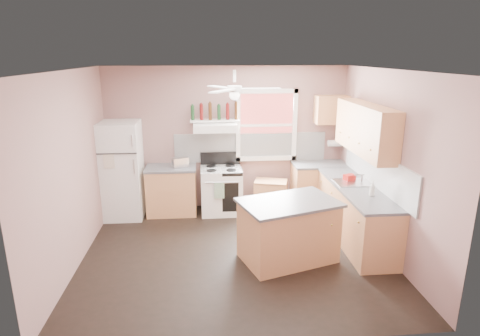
{
  "coord_description": "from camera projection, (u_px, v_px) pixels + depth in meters",
  "views": [
    {
      "loc": [
        -0.41,
        -5.48,
        2.91
      ],
      "look_at": [
        0.1,
        0.3,
        1.25
      ],
      "focal_mm": 30.0,
      "sensor_mm": 36.0,
      "label": 1
    }
  ],
  "objects": [
    {
      "name": "refrigerator",
      "position": [
        121.0,
        170.0,
        7.23
      ],
      "size": [
        0.75,
        0.73,
        1.76
      ],
      "primitive_type": "cube",
      "rotation": [
        0.0,
        0.0,
        -0.0
      ],
      "color": "white",
      "rests_on": "floor"
    },
    {
      "name": "backsplash_right",
      "position": [
        377.0,
        169.0,
        6.23
      ],
      "size": [
        0.03,
        2.6,
        0.55
      ],
      "primitive_type": "cube",
      "color": "white",
      "rests_on": "wall_right"
    },
    {
      "name": "red_caddy",
      "position": [
        349.0,
        178.0,
        6.57
      ],
      "size": [
        0.21,
        0.18,
        0.1
      ],
      "primitive_type": "cube",
      "rotation": [
        0.0,
        0.0,
        0.39
      ],
      "color": "#A7130E",
      "rests_on": "counter_right"
    },
    {
      "name": "range_hood",
      "position": [
        215.0,
        127.0,
        7.29
      ],
      "size": [
        0.78,
        0.5,
        0.14
      ],
      "primitive_type": "cube",
      "color": "white",
      "rests_on": "wall_back"
    },
    {
      "name": "wall_back",
      "position": [
        227.0,
        138.0,
        7.65
      ],
      "size": [
        4.5,
        0.05,
        2.7
      ],
      "primitive_type": "cube",
      "color": "#87625D",
      "rests_on": "ground"
    },
    {
      "name": "backsplash_back",
      "position": [
        250.0,
        147.0,
        7.69
      ],
      "size": [
        2.9,
        0.03,
        0.55
      ],
      "primitive_type": "cube",
      "color": "white",
      "rests_on": "wall_back"
    },
    {
      "name": "cart",
      "position": [
        271.0,
        196.0,
        7.63
      ],
      "size": [
        0.68,
        0.55,
        0.6
      ],
      "primitive_type": "cube",
      "rotation": [
        0.0,
        0.0,
        -0.27
      ],
      "color": "#BD824F",
      "rests_on": "floor"
    },
    {
      "name": "island",
      "position": [
        288.0,
        232.0,
        5.79
      ],
      "size": [
        1.46,
        1.16,
        0.86
      ],
      "primitive_type": "cube",
      "rotation": [
        0.0,
        0.0,
        0.32
      ],
      "color": "#BD824F",
      "rests_on": "floor"
    },
    {
      "name": "counter_left",
      "position": [
        171.0,
        168.0,
        7.38
      ],
      "size": [
        0.92,
        0.62,
        0.04
      ],
      "primitive_type": "cube",
      "color": "#4D4D4F",
      "rests_on": "base_cabinet_left"
    },
    {
      "name": "paper_towel",
      "position": [
        335.0,
        143.0,
        7.69
      ],
      "size": [
        0.26,
        0.12,
        0.12
      ],
      "primitive_type": "cylinder",
      "rotation": [
        0.0,
        1.57,
        0.0
      ],
      "color": "white",
      "rests_on": "wall_back"
    },
    {
      "name": "base_cabinet_corner",
      "position": [
        319.0,
        187.0,
        7.74
      ],
      "size": [
        1.0,
        0.6,
        0.86
      ],
      "primitive_type": "cube",
      "color": "#BD824F",
      "rests_on": "floor"
    },
    {
      "name": "island_top",
      "position": [
        289.0,
        203.0,
        5.66
      ],
      "size": [
        1.56,
        1.26,
        0.04
      ],
      "primitive_type": "cube",
      "rotation": [
        0.0,
        0.0,
        0.32
      ],
      "color": "#4D4D4F",
      "rests_on": "island"
    },
    {
      "name": "base_cabinet_right",
      "position": [
        355.0,
        214.0,
        6.41
      ],
      "size": [
        0.6,
        2.2,
        0.86
      ],
      "primitive_type": "cube",
      "color": "#BD824F",
      "rests_on": "floor"
    },
    {
      "name": "bottle_shelf",
      "position": [
        215.0,
        121.0,
        7.38
      ],
      "size": [
        0.9,
        0.26,
        0.03
      ],
      "primitive_type": "cube",
      "color": "white",
      "rests_on": "range_hood"
    },
    {
      "name": "floor",
      "position": [
        235.0,
        253.0,
        6.08
      ],
      "size": [
        4.5,
        4.5,
        0.0
      ],
      "primitive_type": "plane",
      "color": "black",
      "rests_on": "ground"
    },
    {
      "name": "counter_right",
      "position": [
        357.0,
        188.0,
        6.29
      ],
      "size": [
        0.62,
        2.22,
        0.04
      ],
      "primitive_type": "cube",
      "color": "#4D4D4F",
      "rests_on": "base_cabinet_right"
    },
    {
      "name": "upper_cabinet_right",
      "position": [
        365.0,
        129.0,
        6.24
      ],
      "size": [
        0.33,
        1.8,
        0.76
      ],
      "primitive_type": "cube",
      "color": "#BD824F",
      "rests_on": "wall_right"
    },
    {
      "name": "ceiling_fan_hub",
      "position": [
        235.0,
        89.0,
        5.4
      ],
      "size": [
        0.2,
        0.2,
        0.08
      ],
      "primitive_type": "cylinder",
      "color": "white",
      "rests_on": "ceiling"
    },
    {
      "name": "upper_cabinet_corner",
      "position": [
        331.0,
        110.0,
        7.47
      ],
      "size": [
        0.6,
        0.33,
        0.52
      ],
      "primitive_type": "cube",
      "color": "#BD824F",
      "rests_on": "wall_back"
    },
    {
      "name": "wall_left",
      "position": [
        70.0,
        171.0,
        5.52
      ],
      "size": [
        0.05,
        4.0,
        2.7
      ],
      "primitive_type": "cube",
      "color": "#87625D",
      "rests_on": "ground"
    },
    {
      "name": "ceiling",
      "position": [
        235.0,
        70.0,
        5.34
      ],
      "size": [
        4.5,
        4.5,
        0.0
      ],
      "primitive_type": "plane",
      "color": "white",
      "rests_on": "ground"
    },
    {
      "name": "sink",
      "position": [
        352.0,
        183.0,
        6.48
      ],
      "size": [
        0.55,
        0.45,
        0.03
      ],
      "primitive_type": "cube",
      "color": "silver",
      "rests_on": "counter_right"
    },
    {
      "name": "counter_corner",
      "position": [
        320.0,
        164.0,
        7.61
      ],
      "size": [
        1.02,
        0.62,
        0.04
      ],
      "primitive_type": "cube",
      "color": "#4D4D4F",
      "rests_on": "base_cabinet_corner"
    },
    {
      "name": "base_cabinet_left",
      "position": [
        172.0,
        191.0,
        7.5
      ],
      "size": [
        0.9,
        0.6,
        0.86
      ],
      "primitive_type": "cube",
      "color": "#BD824F",
      "rests_on": "floor"
    },
    {
      "name": "wall_right",
      "position": [
        389.0,
        164.0,
        5.9
      ],
      "size": [
        0.05,
        4.0,
        2.7
      ],
      "primitive_type": "cube",
      "color": "#87625D",
      "rests_on": "ground"
    },
    {
      "name": "wine_bottles",
      "position": [
        215.0,
        112.0,
        7.33
      ],
      "size": [
        0.86,
        0.06,
        0.31
      ],
      "color": "#143819",
      "rests_on": "bottle_shelf"
    },
    {
      "name": "faucet",
      "position": [
        362.0,
        178.0,
        6.47
      ],
      "size": [
        0.03,
        0.03,
        0.14
      ],
      "primitive_type": "cylinder",
      "color": "silver",
      "rests_on": "sink"
    },
    {
      "name": "toaster",
      "position": [
        180.0,
        162.0,
        7.33
      ],
      "size": [
        0.32,
        0.26,
        0.18
      ],
      "primitive_type": "cube",
      "rotation": [
        0.0,
        0.0,
        0.41
      ],
      "color": "silver",
      "rests_on": "counter_left"
    },
    {
      "name": "window_frame",
      "position": [
        267.0,
        125.0,
        7.57
      ],
      "size": [
        1.16,
        0.07,
        1.36
      ],
      "primitive_type": "cube",
      "color": "white",
      "rests_on": "wall_back"
    },
    {
      "name": "stove",
      "position": [
        221.0,
        190.0,
        7.54
      ],
      "size": [
        0.76,
        0.65,
        0.86
      ],
      "primitive_type": "cube",
      "rotation": [
        0.0,
        0.0,
        0.01
      ],
      "color": "white",
      "rests_on": "floor"
    },
    {
      "name": "window_view",
      "position": [
        266.0,
        125.0,
        7.6
      ],
      "size": [
        1.0,
        0.02,
        1.2
      ],
      "primitive_type": "cube",
      "color": "maroon",
      "rests_on": "wall_back"
    },
    {
      "name": "soap_bottle",
      "position": [
        372.0,
        189.0,
        5.85
      ],
      "size": [
        0.1,
        0.1,
        0.22
      ],
      "primitive_type": "imported",
      "rotation": [
        0.0,
        0.0,
        6.11
      ],
      "color": "silver",
      "rests_on": "counter_right"
    }
  ]
}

